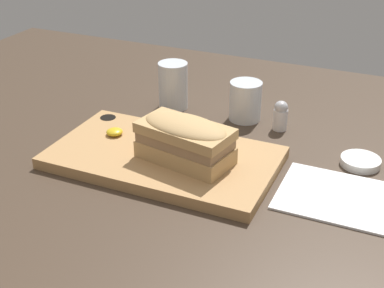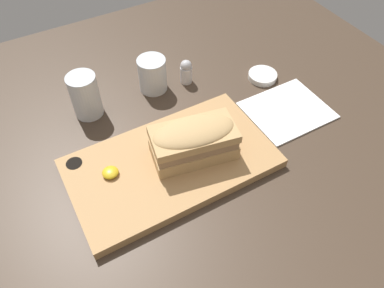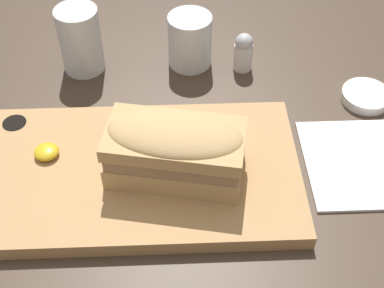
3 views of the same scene
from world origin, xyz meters
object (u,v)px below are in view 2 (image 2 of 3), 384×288
Objects in this scene: napkin at (287,110)px; condiment_dish at (263,76)px; wine_glass at (152,75)px; salt_shaker at (186,71)px; serving_board at (170,162)px; sandwich at (194,140)px; water_glass at (86,98)px.

napkin is 12.39cm from condiment_dish.
wine_glass is 8.20cm from salt_shaker.
salt_shaker is at bearing 154.55° from condiment_dish.
salt_shaker reaches higher than serving_board.
serving_board is at bearing 165.31° from sandwich.
wine_glass reaches higher than serving_board.
napkin is (25.52, 2.01, -6.03)cm from sandwich.
wine_glass is at bearing 158.55° from condiment_dish.
wine_glass is 31.98cm from napkin.
water_glass reaches higher than napkin.
napkin is at bearing -53.66° from salt_shaker.
sandwich reaches higher than serving_board.
water_glass is at bearing 177.20° from salt_shaker.
napkin is at bearing -43.86° from wine_glass.
condiment_dish is at bearing -12.68° from water_glass.
water_glass is 44.82cm from napkin.
napkin is at bearing -99.61° from condiment_dish.
salt_shaker is (-14.92, 20.29, 2.90)cm from napkin.
sandwich is 1.71× the size of water_glass.
water_glass is 24.26cm from salt_shaker.
serving_board is 26.11cm from salt_shaker.
sandwich is 31.52cm from condiment_dish.
water_glass is (-8.90, 22.25, 3.35)cm from serving_board.
serving_board is at bearing -178.52° from napkin.
water_glass is at bearing 167.32° from condiment_dish.
condiment_dish is at bearing -21.45° from wine_glass.
salt_shaker is (15.29, 21.07, 2.06)cm from serving_board.
wine_glass is (7.31, 22.79, 2.83)cm from serving_board.
condiment_dish is at bearing 80.39° from napkin.
sandwich is at bearing -96.21° from wine_glass.
serving_board is 6.49× the size of salt_shaker.
serving_board reaches higher than napkin.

